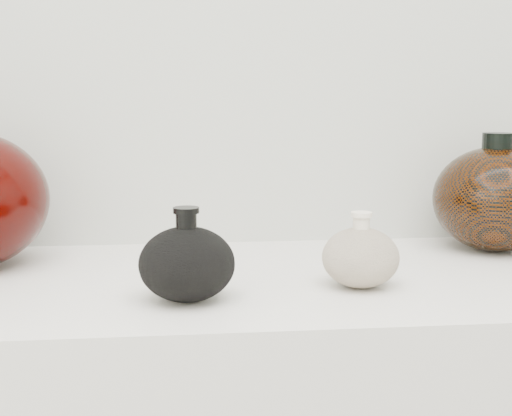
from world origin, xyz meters
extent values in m
cube|color=#AEB0A5|center=(0.00, 1.21, 1.30)|extent=(3.00, 0.02, 2.60)
cube|color=silver|center=(0.00, 0.95, 0.89)|extent=(1.20, 0.50, 0.03)
ellipsoid|color=black|center=(-0.13, 0.83, 0.95)|extent=(0.16, 0.16, 0.10)
cylinder|color=black|center=(-0.13, 0.83, 1.00)|extent=(0.03, 0.03, 0.03)
cylinder|color=black|center=(-0.13, 0.83, 1.02)|extent=(0.04, 0.04, 0.01)
ellipsoid|color=beige|center=(0.11, 0.88, 0.94)|extent=(0.12, 0.12, 0.08)
cylinder|color=beige|center=(0.11, 0.88, 0.99)|extent=(0.03, 0.03, 0.03)
cylinder|color=beige|center=(0.11, 0.88, 1.00)|extent=(0.03, 0.03, 0.01)
ellipsoid|color=black|center=(0.40, 1.08, 0.99)|extent=(0.27, 0.27, 0.18)
cylinder|color=black|center=(0.40, 1.08, 1.08)|extent=(0.07, 0.07, 0.03)
camera|label=1|loc=(-0.14, -0.07, 1.16)|focal=50.00mm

